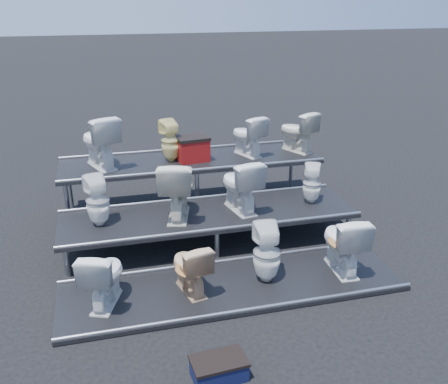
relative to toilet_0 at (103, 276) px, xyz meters
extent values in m
plane|color=black|center=(1.53, 1.30, -0.42)|extent=(80.00, 80.00, 0.00)
cube|color=black|center=(1.53, 0.00, -0.39)|extent=(4.20, 1.20, 0.06)
cube|color=black|center=(1.53, 1.30, -0.19)|extent=(4.20, 1.20, 0.46)
cube|color=black|center=(1.53, 2.60, 0.01)|extent=(4.20, 1.20, 0.86)
imported|color=white|center=(0.00, 0.00, 0.00)|extent=(0.62, 0.79, 0.71)
imported|color=tan|center=(1.00, 0.00, -0.03)|extent=(0.50, 0.71, 0.65)
imported|color=white|center=(1.96, 0.00, 0.02)|extent=(0.37, 0.38, 0.76)
imported|color=white|center=(2.98, 0.00, 0.04)|extent=(0.49, 0.80, 0.79)
imported|color=white|center=(0.00, 1.30, 0.40)|extent=(0.38, 0.39, 0.70)
imported|color=beige|center=(1.08, 1.30, 0.47)|extent=(0.67, 0.92, 0.84)
imported|color=white|center=(1.99, 1.30, 0.44)|extent=(0.58, 0.84, 0.78)
imported|color=white|center=(3.11, 1.30, 0.34)|extent=(0.36, 0.36, 0.60)
imported|color=white|center=(0.10, 2.60, 0.86)|extent=(0.72, 0.92, 0.83)
imported|color=#EBDC8A|center=(1.21, 2.60, 0.78)|extent=(0.37, 0.38, 0.68)
imported|color=white|center=(2.50, 2.60, 0.78)|extent=(0.59, 0.76, 0.68)
imported|color=beige|center=(3.39, 2.60, 0.79)|extent=(0.64, 0.78, 0.70)
cube|color=maroon|center=(1.55, 2.55, 0.62)|extent=(0.53, 0.45, 0.35)
cube|color=#0E1233|center=(0.99, -1.44, -0.32)|extent=(0.52, 0.34, 0.18)
camera|label=1|loc=(0.09, -5.09, 3.00)|focal=40.00mm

